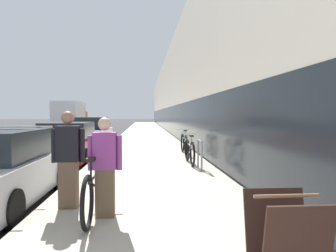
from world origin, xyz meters
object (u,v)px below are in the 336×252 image
Objects in this scene: parked_sedan_far at (92,133)px; tandem_bicycle at (97,186)px; vintage_roadster_curbside at (68,143)px; moving_truck at (71,116)px; person_rider at (105,167)px; person_bystander at (68,159)px; bike_rack_hoop at (200,151)px; cruiser_bike_middle at (184,143)px; sandwich_board_sign at (286,247)px; cruiser_bike_nearest at (190,151)px.

tandem_bicycle is at bearing -79.87° from parked_sedan_far.
moving_truck reaches higher than vintage_roadster_curbside.
tandem_bicycle is at bearing -72.48° from vintage_roadster_curbside.
parked_sedan_far reaches higher than vintage_roadster_curbside.
person_rider is 12.52m from parked_sedan_far.
person_bystander is 1.91× the size of bike_rack_hoop.
sandwich_board_sign is at bearing -92.48° from cruiser_bike_middle.
cruiser_bike_middle is at bearing 89.90° from bike_rack_hoop.
vintage_roadster_curbside is at bearing -76.77° from moving_truck.
person_bystander is 4.37m from bike_rack_hoop.
cruiser_bike_middle is 23.15m from moving_truck.
parked_sedan_far reaches higher than sandwich_board_sign.
vintage_roadster_curbside is at bearing 145.98° from bike_rack_hoop.
moving_truck is (-9.45, 24.48, 0.87)m from bike_rack_hoop.
cruiser_bike_nearest is 0.41× the size of vintage_roadster_curbside.
cruiser_bike_nearest is at bearing 66.83° from person_rider.
parked_sedan_far reaches higher than cruiser_bike_middle.
sandwich_board_sign is (1.95, -2.49, 0.05)m from tandem_bicycle.
cruiser_bike_middle is (0.15, 2.44, 0.01)m from cruiser_bike_nearest.
tandem_bicycle is 28.90m from moving_truck.
sandwich_board_sign is at bearing -51.95° from tandem_bicycle.
cruiser_bike_nearest is at bearing 63.69° from tandem_bicycle.
person_bystander is 5.05m from cruiser_bike_nearest.
cruiser_bike_middle is 0.26× the size of moving_truck.
cruiser_bike_middle is at bearing 86.37° from cruiser_bike_nearest.
person_bystander is at bearing 143.37° from person_rider.
vintage_roadster_curbside is 5.54m from parked_sedan_far.
vintage_roadster_curbside is at bearing 114.01° from sandwich_board_sign.
sandwich_board_sign is 9.82m from vintage_roadster_curbside.
cruiser_bike_nearest reaches higher than sandwich_board_sign.
moving_truck is at bearing 104.42° from person_rider.
parked_sedan_far is 0.69× the size of moving_truck.
moving_truck is (-6.61, 27.79, 0.57)m from person_bystander.
tandem_bicycle is 1.58× the size of person_rider.
bike_rack_hoop is at bearing -68.89° from moving_truck.
cruiser_bike_middle reaches higher than tandem_bicycle.
cruiser_bike_middle reaches higher than bike_rack_hoop.
parked_sedan_far is (-4.35, 7.56, 0.16)m from cruiser_bike_nearest.
vintage_roadster_curbside reaches higher than cruiser_bike_middle.
person_rider is 1.80× the size of bike_rack_hoop.
vintage_roadster_curbside is 0.94× the size of parked_sedan_far.
parked_sedan_far is (-0.10, 5.53, 0.06)m from vintage_roadster_curbside.
moving_truck is at bearing 104.24° from tandem_bicycle.
vintage_roadster_curbside is at bearing 107.52° from tandem_bicycle.
person_rider is 2.85m from sandwich_board_sign.
person_bystander is 28.57m from moving_truck.
person_rider is at bearing -119.81° from bike_rack_hoop.
moving_truck is at bearing 103.38° from person_bystander.
parked_sedan_far is at bearing -72.76° from moving_truck.
person_bystander is 11.93m from parked_sedan_far.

